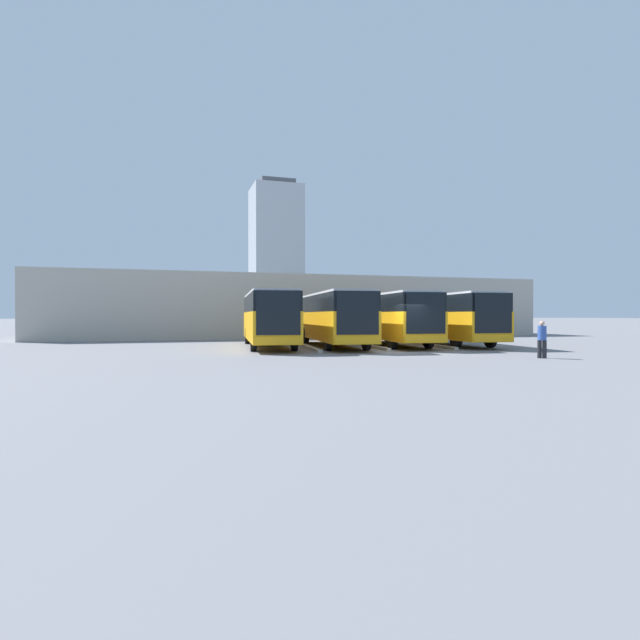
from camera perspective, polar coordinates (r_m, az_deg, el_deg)
ground_plane at (r=26.53m, az=9.26°, el=-3.63°), size 600.00×600.00×0.00m
bus_0 at (r=33.92m, az=14.25°, el=0.35°), size 3.73×11.98×3.27m
curb_divider_0 at (r=31.47m, az=12.83°, el=-2.84°), size 0.91×6.25×0.15m
bus_1 at (r=32.37m, az=7.99°, el=0.36°), size 3.73×11.98×3.27m
curb_divider_1 at (r=30.04m, az=5.99°, el=-2.99°), size 0.91×6.25×0.15m
bus_2 at (r=30.75m, az=1.48°, el=0.35°), size 3.73×11.98×3.27m
curb_divider_2 at (r=28.56m, az=-1.14°, el=-3.17°), size 0.91×6.25×0.15m
bus_3 at (r=30.37m, az=-5.94°, el=0.35°), size 3.73×11.98×3.27m
pedestrian at (r=24.44m, az=24.04°, el=-1.91°), size 0.52×0.52×1.67m
station_building at (r=46.20m, az=-2.30°, el=1.54°), size 44.11×12.20×5.40m
office_tower at (r=202.19m, az=-5.08°, el=7.70°), size 19.12×19.12×55.53m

